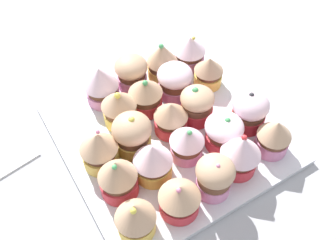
% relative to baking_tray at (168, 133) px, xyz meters
% --- Properties ---
extents(ground_plane, '(1.80, 1.80, 0.03)m').
position_rel_baking_tray_xyz_m(ground_plane, '(0.00, 0.00, -0.02)').
color(ground_plane, '#9E9EA3').
extents(baking_tray, '(0.35, 0.35, 0.01)m').
position_rel_baking_tray_xyz_m(baking_tray, '(0.00, 0.00, 0.00)').
color(baking_tray, silver).
rests_on(baking_tray, ground_plane).
extents(cupcake_0, '(0.06, 0.06, 0.07)m').
position_rel_baking_tray_xyz_m(cupcake_0, '(-0.12, -0.12, 0.04)').
color(cupcake_0, pink).
rests_on(cupcake_0, baking_tray).
extents(cupcake_1, '(0.06, 0.06, 0.08)m').
position_rel_baking_tray_xyz_m(cupcake_1, '(-0.06, -0.12, 0.05)').
color(cupcake_1, '#EFC651').
rests_on(cupcake_1, baking_tray).
extents(cupcake_2, '(0.06, 0.06, 0.07)m').
position_rel_baking_tray_xyz_m(cupcake_2, '(0.00, -0.13, 0.04)').
color(cupcake_2, pink).
rests_on(cupcake_2, baking_tray).
extents(cupcake_3, '(0.06, 0.06, 0.08)m').
position_rel_baking_tray_xyz_m(cupcake_3, '(0.06, -0.12, 0.05)').
color(cupcake_3, pink).
rests_on(cupcake_3, baking_tray).
extents(cupcake_4, '(0.05, 0.05, 0.06)m').
position_rel_baking_tray_xyz_m(cupcake_4, '(-0.12, -0.06, 0.04)').
color(cupcake_4, '#EFC651').
rests_on(cupcake_4, baking_tray).
extents(cupcake_5, '(0.06, 0.06, 0.07)m').
position_rel_baking_tray_xyz_m(cupcake_5, '(-0.06, -0.07, 0.04)').
color(cupcake_5, pink).
rests_on(cupcake_5, baking_tray).
extents(cupcake_6, '(0.06, 0.06, 0.08)m').
position_rel_baking_tray_xyz_m(cupcake_6, '(0.01, -0.06, 0.04)').
color(cupcake_6, '#D1333D').
rests_on(cupcake_6, baking_tray).
extents(cupcake_7, '(0.06, 0.06, 0.08)m').
position_rel_baking_tray_xyz_m(cupcake_7, '(0.06, -0.06, 0.04)').
color(cupcake_7, '#EFC651').
rests_on(cupcake_7, baking_tray).
extents(cupcake_8, '(0.06, 0.06, 0.07)m').
position_rel_baking_tray_xyz_m(cupcake_8, '(-0.06, -0.00, 0.04)').
color(cupcake_8, '#D1333D').
rests_on(cupcake_8, baking_tray).
extents(cupcake_9, '(0.06, 0.06, 0.07)m').
position_rel_baking_tray_xyz_m(cupcake_9, '(-0.01, -0.00, 0.04)').
color(cupcake_9, '#D1333D').
rests_on(cupcake_9, baking_tray).
extents(cupcake_10, '(0.06, 0.06, 0.08)m').
position_rel_baking_tray_xyz_m(cupcake_10, '(0.07, -0.00, 0.04)').
color(cupcake_10, '#EFC651').
rests_on(cupcake_10, baking_tray).
extents(cupcake_11, '(0.06, 0.06, 0.08)m').
position_rel_baking_tray_xyz_m(cupcake_11, '(0.13, -0.00, 0.04)').
color(cupcake_11, '#EFC651').
rests_on(cupcake_11, baking_tray).
extents(cupcake_12, '(0.06, 0.06, 0.07)m').
position_rel_baking_tray_xyz_m(cupcake_12, '(-0.13, 0.06, 0.04)').
color(cupcake_12, '#D1333D').
rests_on(cupcake_12, baking_tray).
extents(cupcake_13, '(0.06, 0.06, 0.06)m').
position_rel_baking_tray_xyz_m(cupcake_13, '(-0.06, 0.07, 0.04)').
color(cupcake_13, '#D1333D').
rests_on(cupcake_13, baking_tray).
extents(cupcake_14, '(0.06, 0.06, 0.07)m').
position_rel_baking_tray_xyz_m(cupcake_14, '(0.00, 0.06, 0.04)').
color(cupcake_14, pink).
rests_on(cupcake_14, baking_tray).
extents(cupcake_15, '(0.06, 0.06, 0.07)m').
position_rel_baking_tray_xyz_m(cupcake_15, '(0.06, 0.06, 0.04)').
color(cupcake_15, '#EFC651').
rests_on(cupcake_15, baking_tray).
extents(cupcake_16, '(0.06, 0.06, 0.08)m').
position_rel_baking_tray_xyz_m(cupcake_16, '(0.12, 0.06, 0.05)').
color(cupcake_16, '#D1333D').
rests_on(cupcake_16, baking_tray).
extents(cupcake_17, '(0.06, 0.06, 0.07)m').
position_rel_baking_tray_xyz_m(cupcake_17, '(-0.13, 0.12, 0.04)').
color(cupcake_17, pink).
rests_on(cupcake_17, baking_tray).
extents(cupcake_18, '(0.06, 0.06, 0.08)m').
position_rel_baking_tray_xyz_m(cupcake_18, '(-0.06, 0.12, 0.05)').
color(cupcake_18, '#D1333D').
rests_on(cupcake_18, baking_tray).
extents(cupcake_19, '(0.06, 0.06, 0.07)m').
position_rel_baking_tray_xyz_m(cupcake_19, '(0.00, 0.13, 0.04)').
color(cupcake_19, pink).
rests_on(cupcake_19, baking_tray).
extents(cupcake_20, '(0.06, 0.06, 0.07)m').
position_rel_baking_tray_xyz_m(cupcake_20, '(0.06, 0.13, 0.04)').
color(cupcake_20, '#D1333D').
rests_on(cupcake_20, baking_tray).
extents(cupcake_21, '(0.06, 0.06, 0.08)m').
position_rel_baking_tray_xyz_m(cupcake_21, '(0.13, 0.13, 0.04)').
color(cupcake_21, '#EFC651').
rests_on(cupcake_21, baking_tray).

